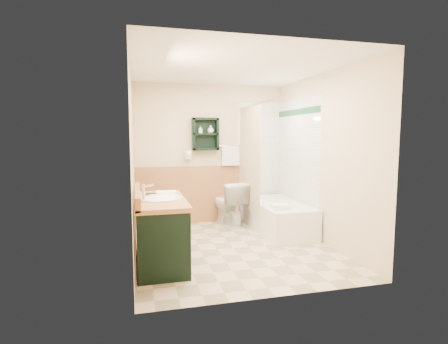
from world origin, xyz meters
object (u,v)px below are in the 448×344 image
toilet (229,204)px  vanity_book (145,187)px  wall_shelf (205,134)px  vanity (160,231)px  soap_bottle_a (200,131)px  soap_bottle_b (211,130)px  hair_dryer (188,155)px  bathtub (278,217)px

toilet → vanity_book: bearing=30.2°
toilet → vanity_book: (-1.41, -1.31, 0.54)m
wall_shelf → vanity: 2.28m
wall_shelf → toilet: 1.25m
toilet → soap_bottle_a: size_ratio=6.21×
toilet → vanity_book: 2.00m
vanity_book → vanity: bearing=-47.2°
vanity → soap_bottle_a: (0.81, 1.74, 1.20)m
toilet → soap_bottle_b: size_ratio=5.68×
hair_dryer → bathtub: hair_dryer is taller
vanity_book → soap_bottle_a: size_ratio=1.99×
vanity_book → bathtub: bearing=24.7°
hair_dryer → bathtub: (1.33, -0.80, -0.97)m
wall_shelf → bathtub: 1.84m
bathtub → hair_dryer: bearing=149.0°
toilet → soap_bottle_b: bearing=-52.5°
vanity → wall_shelf: bearing=62.9°
wall_shelf → vanity_book: size_ratio=2.27×
toilet → soap_bottle_b: soap_bottle_b is taller
hair_dryer → toilet: 1.08m
vanity → toilet: (1.25, 1.52, -0.02)m
wall_shelf → hair_dryer: 0.46m
soap_bottle_b → bathtub: bearing=-39.4°
wall_shelf → soap_bottle_a: size_ratio=4.52×
wall_shelf → hair_dryer: size_ratio=2.29×
hair_dryer → toilet: hair_dryer is taller
soap_bottle_a → bathtub: bearing=-34.6°
hair_dryer → vanity: 2.04m
vanity → bathtub: (1.92, 0.98, -0.16)m
toilet → soap_bottle_b: (-0.26, 0.22, 1.25)m
bathtub → vanity_book: 2.32m
bathtub → soap_bottle_b: 1.84m
vanity → bathtub: 2.16m
vanity → soap_bottle_a: 2.26m
hair_dryer → vanity_book: bearing=-115.9°
vanity → vanity_book: 0.58m
hair_dryer → soap_bottle_a: 0.45m
wall_shelf → soap_bottle_a: (-0.08, -0.01, 0.04)m
hair_dryer → soap_bottle_b: (0.39, -0.03, 0.42)m
bathtub → soap_bottle_a: bearing=145.4°
toilet → soap_bottle_b: 1.29m
soap_bottle_b → vanity: bearing=-119.5°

